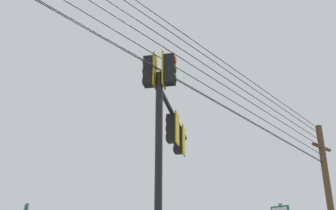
% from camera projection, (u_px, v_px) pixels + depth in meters
% --- Properties ---
extents(signal_mast_assembly, '(4.54, 2.26, 7.31)m').
position_uv_depth(signal_mast_assembly, '(166.00, 133.00, 12.08)').
color(signal_mast_assembly, black).
rests_on(signal_mast_assembly, ground).
extents(utility_pole_wooden, '(0.99, 1.49, 8.53)m').
position_uv_depth(utility_pole_wooden, '(331.00, 210.00, 19.53)').
color(utility_pole_wooden, brown).
rests_on(utility_pole_wooden, ground).
extents(overhead_wire_span, '(17.00, 20.92, 2.35)m').
position_uv_depth(overhead_wire_span, '(130.00, 26.00, 11.33)').
color(overhead_wire_span, black).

